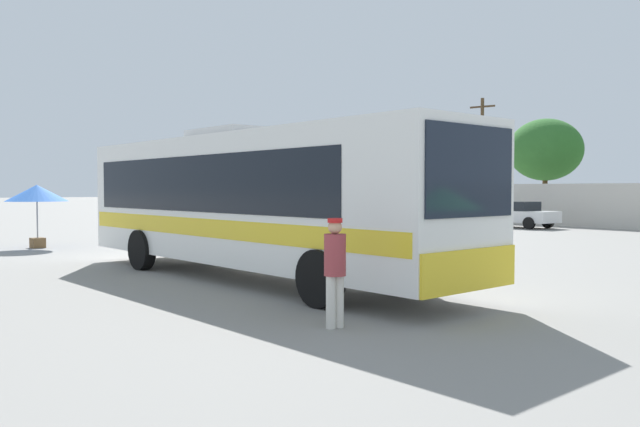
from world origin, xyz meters
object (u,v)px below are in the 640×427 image
at_px(parked_car_leftmost_silver, 432,211).
at_px(utility_pole_far, 482,156).
at_px(coach_bus_white_yellow, 251,198).
at_px(parked_car_second_white, 516,214).
at_px(roadside_tree_left, 545,150).
at_px(vendor_umbrella_near_gate_blue, 37,194).
at_px(attendant_by_bus_door, 335,266).

bearing_deg(parked_car_leftmost_silver, utility_pole_far, 104.67).
height_order(coach_bus_white_yellow, parked_car_second_white, coach_bus_white_yellow).
bearing_deg(parked_car_leftmost_silver, roadside_tree_left, 66.89).
height_order(parked_car_second_white, utility_pole_far, utility_pole_far).
height_order(vendor_umbrella_near_gate_blue, parked_car_second_white, vendor_umbrella_near_gate_blue).
distance_m(vendor_umbrella_near_gate_blue, roadside_tree_left, 30.79).
height_order(attendant_by_bus_door, utility_pole_far, utility_pole_far).
relative_size(coach_bus_white_yellow, utility_pole_far, 1.45).
bearing_deg(coach_bus_white_yellow, utility_pole_far, 118.97).
xyz_separation_m(parked_car_leftmost_silver, utility_pole_far, (-1.85, 7.08, 3.65)).
relative_size(parked_car_second_white, roadside_tree_left, 0.65).
height_order(attendant_by_bus_door, vendor_umbrella_near_gate_blue, vendor_umbrella_near_gate_blue).
distance_m(attendant_by_bus_door, utility_pole_far, 37.26).
bearing_deg(attendant_by_bus_door, utility_pole_far, 124.91).
distance_m(vendor_umbrella_near_gate_blue, parked_car_leftmost_silver, 23.65).
relative_size(vendor_umbrella_near_gate_blue, roadside_tree_left, 0.34).
bearing_deg(coach_bus_white_yellow, roadside_tree_left, 110.78).
xyz_separation_m(attendant_by_bus_door, roadside_tree_left, (-16.30, 30.54, 3.65)).
distance_m(coach_bus_white_yellow, attendant_by_bus_door, 5.78).
distance_m(coach_bus_white_yellow, vendor_umbrella_near_gate_blue, 11.48).
bearing_deg(roadside_tree_left, vendor_umbrella_near_gate_blue, -90.76).
xyz_separation_m(coach_bus_white_yellow, vendor_umbrella_near_gate_blue, (-11.31, -1.95, 0.01)).
height_order(parked_car_leftmost_silver, utility_pole_far, utility_pole_far).
relative_size(attendant_by_bus_door, vendor_umbrella_near_gate_blue, 0.74).
bearing_deg(vendor_umbrella_near_gate_blue, utility_pole_far, 98.42).
height_order(parked_car_leftmost_silver, parked_car_second_white, parked_car_second_white).
distance_m(attendant_by_bus_door, vendor_umbrella_near_gate_blue, 16.74).
bearing_deg(coach_bus_white_yellow, parked_car_second_white, 110.48).
bearing_deg(attendant_by_bus_door, coach_bus_white_yellow, 161.36).
xyz_separation_m(coach_bus_white_yellow, parked_car_second_white, (-8.14, 21.78, -1.14)).
bearing_deg(coach_bus_white_yellow, parked_car_leftmost_silver, 123.01).
bearing_deg(attendant_by_bus_door, parked_car_leftmost_silver, 129.70).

